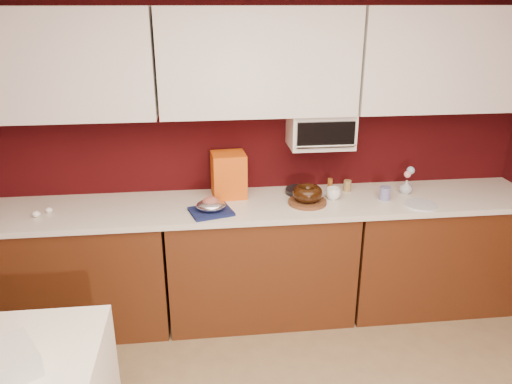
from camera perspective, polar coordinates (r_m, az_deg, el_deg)
The scene contains 28 objects.
wall_back at distance 3.69m, azimuth -0.08°, elevation 5.65°, with size 4.00×0.02×2.50m, color #360708.
base_cabinet_left at distance 3.81m, azimuth -20.11°, elevation -8.58°, with size 1.31×0.58×0.86m, color #502610.
base_cabinet_center at distance 3.71m, azimuth 0.47°, elevation -7.94°, with size 1.31×0.58×0.86m, color #502610.
base_cabinet_right at distance 4.08m, azimuth 19.53°, elevation -6.45°, with size 1.31×0.58×0.86m, color #502610.
countertop at distance 3.52m, azimuth 0.49°, elevation -1.52°, with size 4.00×0.62×0.04m, color silver.
upper_cabinet_left at distance 3.51m, azimuth -22.54°, elevation 13.31°, with size 1.31×0.33×0.70m, color white.
upper_cabinet_center at distance 3.41m, azimuth 0.24°, elevation 14.66°, with size 1.31×0.33×0.70m, color white.
upper_cabinet_right at distance 3.81m, azimuth 21.24°, elevation 13.96°, with size 1.31×0.33×0.70m, color white.
toaster_oven at distance 3.60m, azimuth 7.38°, elevation 7.13°, with size 0.45×0.30×0.25m, color white.
toaster_oven_door at distance 3.45m, azimuth 8.00°, elevation 6.48°, with size 0.40×0.02×0.18m, color black.
toaster_oven_handle at distance 3.45m, azimuth 8.00°, elevation 5.21°, with size 0.02×0.02×0.42m, color silver.
cake_base at distance 3.50m, azimuth 5.88°, elevation -1.15°, with size 0.27×0.27×0.02m, color brown.
bundt_cake at distance 3.48m, azimuth 5.92°, elevation -0.12°, with size 0.21×0.21×0.09m, color black.
navy_towel at distance 3.35m, azimuth -5.16°, elevation -2.23°, with size 0.27×0.23×0.02m, color #141C4B.
foil_ham_nest at distance 3.33m, azimuth -5.19°, elevation -1.53°, with size 0.20×0.17×0.07m, color silver.
roasted_ham at distance 3.32m, azimuth -5.20°, elevation -1.13°, with size 0.11×0.09×0.07m, color #AA594D.
pandoro_box at distance 3.58m, azimuth -3.14°, elevation 1.97°, with size 0.24×0.21×0.32m, color red.
dark_pan at distance 3.69m, azimuth 4.94°, elevation 0.13°, with size 0.20×0.20×0.04m, color black.
coffee_mug at distance 3.59m, azimuth 8.82°, elevation -0.07°, with size 0.09×0.09×0.10m, color white.
blue_jar at distance 3.67m, azimuth 14.52°, elevation -0.14°, with size 0.08×0.08×0.09m, color navy.
flower_vase at distance 3.82m, azimuth 16.78°, elevation 0.66°, with size 0.08×0.08×0.11m, color #AAB4C1.
flower_pink at distance 3.79m, azimuth 16.93°, elevation 1.95°, with size 0.05×0.05×0.05m, color pink.
flower_blue at distance 3.81m, azimuth 17.26°, elevation 2.37°, with size 0.06×0.06×0.06m, color #8EC0E3.
china_plate at distance 3.64m, azimuth 18.29°, elevation -1.39°, with size 0.23×0.23×0.01m, color silver.
amber_bottle at distance 3.72m, azimuth 8.44°, elevation 0.74°, with size 0.04×0.04×0.11m, color brown.
paper_cup at distance 3.77m, azimuth 10.39°, elevation 0.71°, with size 0.06×0.06×0.08m, color olive.
egg_left at distance 3.58m, azimuth -23.82°, elevation -2.32°, with size 0.05×0.04×0.04m, color white.
egg_right at distance 3.61m, azimuth -22.59°, elevation -1.92°, with size 0.05×0.04×0.04m, color white.
Camera 1 is at (-0.40, -1.28, 2.23)m, focal length 35.00 mm.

